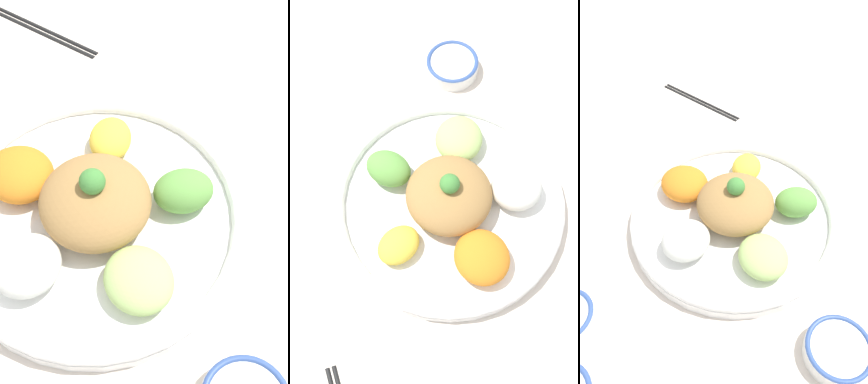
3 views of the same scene
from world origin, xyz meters
The scene contains 3 objects.
ground_plane centered at (0.00, 0.00, 0.00)m, with size 2.40×2.40×0.00m, color silver.
salad_platter centered at (0.02, 0.01, 0.03)m, with size 0.38×0.38×0.11m.
rice_bowl_blue centered at (0.30, -0.05, 0.02)m, with size 0.10×0.10×0.03m.
Camera 2 is at (-0.30, 0.10, 0.84)m, focal length 50.00 mm.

